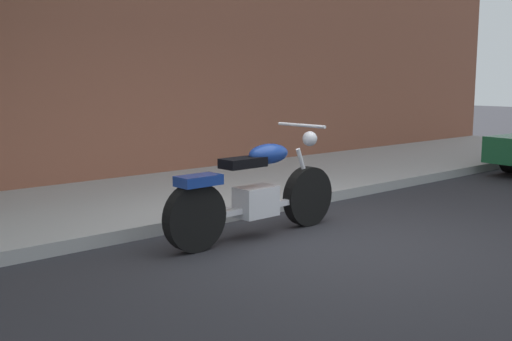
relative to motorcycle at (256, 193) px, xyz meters
name	(u,v)px	position (x,y,z in m)	size (l,w,h in m)	color
ground_plane	(334,242)	(0.47, -0.69, -0.47)	(60.00, 60.00, 0.00)	#28282D
sidewalk	(176,195)	(0.47, 2.23, -0.40)	(21.09, 3.03, 0.14)	#9E9E9E
motorcycle	(256,193)	(0.00, 0.00, 0.00)	(2.28, 0.70, 1.18)	black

